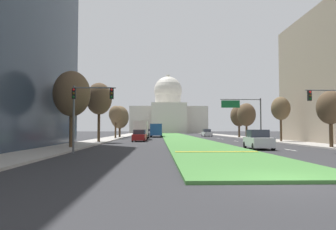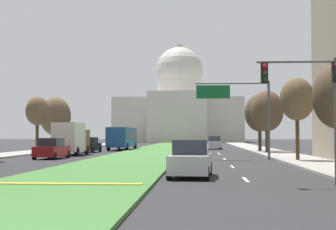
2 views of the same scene
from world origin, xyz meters
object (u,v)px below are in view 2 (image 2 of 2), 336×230
capitol_building (179,110)px  street_tree_left_far (37,111)px  sedan_midblock (52,149)px  city_bus (122,137)px  sedan_far_horizon (214,143)px  street_tree_left_distant (55,116)px  street_tree_right_distant (260,113)px  box_truck_delivery (71,138)px  sedan_very_far (127,141)px  sedan_distant (89,145)px  sedan_lead_stopped (191,160)px  street_tree_right_mid (297,100)px  overhead_guide_sign (240,103)px  street_tree_right_far (267,111)px  traffic_light_near_right (315,92)px

capitol_building → street_tree_left_far: bearing=-98.7°
sedan_midblock → city_bus: 24.39m
sedan_midblock → sedan_far_horizon: (14.55, 28.17, 0.03)m
street_tree_left_distant → sedan_far_horizon: (20.01, 8.50, -3.47)m
street_tree_right_distant → sedan_midblock: 26.50m
sedan_far_horizon → box_truck_delivery: bearing=-125.3°
street_tree_left_distant → sedan_very_far: bearing=77.9°
street_tree_right_distant → sedan_distant: 20.21m
sedan_lead_stopped → capitol_building: bearing=92.5°
street_tree_right_mid → street_tree_left_far: size_ratio=1.02×
sedan_midblock → city_bus: city_bus is taller
overhead_guide_sign → sedan_very_far: 47.95m
street_tree_right_mid → street_tree_left_distant: size_ratio=0.94×
capitol_building → street_tree_right_distant: 76.86m
capitol_building → sedan_midblock: size_ratio=7.02×
street_tree_left_distant → city_bus: 9.35m
capitol_building → sedan_very_far: size_ratio=7.19×
street_tree_right_distant → city_bus: 18.81m
sedan_midblock → sedan_distant: size_ratio=1.12×
overhead_guide_sign → street_tree_left_distant: street_tree_left_distant is taller
street_tree_right_far → sedan_lead_stopped: bearing=-104.4°
sedan_distant → city_bus: city_bus is taller
street_tree_left_distant → street_tree_right_distant: size_ratio=0.99×
traffic_light_near_right → overhead_guide_sign: 21.05m
street_tree_left_far → city_bus: street_tree_left_far is taller
traffic_light_near_right → box_truck_delivery: size_ratio=0.81×
street_tree_right_mid → sedan_far_horizon: (-5.31, 31.73, -3.84)m
street_tree_right_far → street_tree_left_distant: size_ratio=1.01×
street_tree_left_far → street_tree_right_distant: (24.87, 5.33, -0.02)m
overhead_guide_sign → city_bus: overhead_guide_sign is taller
traffic_light_near_right → sedan_distant: bearing=115.7°
capitol_building → overhead_guide_sign: size_ratio=5.09×
street_tree_left_distant → sedan_distant: street_tree_left_distant is taller
street_tree_right_mid → street_tree_right_distant: (-0.27, 21.01, -0.12)m
capitol_building → sedan_far_horizon: capitol_building is taller
sedan_distant → sedan_far_horizon: sedan_far_horizon is taller
overhead_guide_sign → street_tree_right_distant: bearing=78.0°
sedan_midblock → street_tree_right_mid: bearing=-10.1°
street_tree_left_far → street_tree_left_distant: (-0.18, 7.55, -0.26)m
street_tree_right_distant → traffic_light_near_right: bearing=-93.6°
capitol_building → street_tree_left_distant: 74.72m
sedan_lead_stopped → sedan_distant: size_ratio=1.04×
overhead_guide_sign → street_tree_right_distant: (3.72, 17.51, -0.11)m
street_tree_right_far → sedan_distant: street_tree_right_far is taller
overhead_guide_sign → sedan_very_far: (-15.88, 45.08, -3.83)m
sedan_distant → sedan_very_far: bearing=89.8°
street_tree_left_far → city_bus: 14.57m
sedan_distant → street_tree_left_distant: bearing=138.3°
sedan_lead_stopped → box_truck_delivery: box_truck_delivery is taller
capitol_building → sedan_distant: capitol_building is taller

